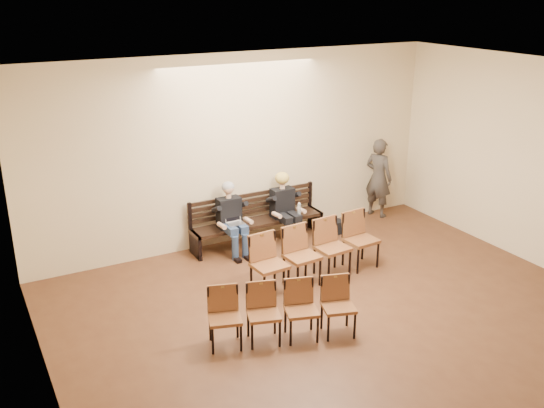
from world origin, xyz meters
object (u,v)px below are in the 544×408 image
Objects in this scene: seated_man at (231,219)px; chair_row_back at (283,313)px; bag at (335,227)px; chair_row_front at (318,253)px; water_bottle at (299,215)px; passerby at (379,172)px; bench at (258,232)px; laptop at (236,225)px; seated_woman at (285,210)px.

seated_man is 0.63× the size of chair_row_back.
bag is (2.12, -0.19, -0.50)m from seated_man.
chair_row_front is at bearing -132.41° from bag.
water_bottle is 0.12× the size of passerby.
bench is at bearing 85.91° from chair_row_back.
bench is 2.95m from passerby.
bench is at bearing 71.29° from passerby.
laptop reaches higher than bag.
bench is 0.72m from laptop.
seated_man is 3.48m from passerby.
laptop is 0.16× the size of passerby.
chair_row_back is (-0.62, -2.98, -0.22)m from seated_man.
bench reaches higher than bag.
seated_woman is 1.09m from laptop.
seated_man is 3.67× the size of bag.
passerby reaches higher than chair_row_back.
seated_woman is 0.61× the size of chair_row_back.
chair_row_back is (-1.73, -2.98, -0.20)m from seated_woman.
seated_man reaches higher than bag.
bag is at bearing -9.96° from laptop.
passerby is 5.21m from chair_row_back.
passerby is at bearing -2.56° from laptop.
chair_row_front is 1.17× the size of chair_row_back.
passerby is at bearing 17.13° from bag.
water_bottle is at bearing -11.40° from seated_man.
seated_man is 0.66× the size of passerby.
water_bottle is 0.10× the size of chair_row_front.
seated_man is at bearing 95.62° from chair_row_back.
seated_woman is at bearing 169.41° from bag.
water_bottle is at bearing 81.52° from passerby.
chair_row_front is (-0.34, -1.68, -0.13)m from seated_woman.
bench is 1.11× the size of chair_row_front.
chair_row_back is at bearing -111.52° from bench.
passerby reaches higher than bench.
seated_woman reaches higher than chair_row_back.
passerby reaches higher than chair_row_front.
laptop is 0.87× the size of bag.
water_bottle is (0.16, -0.25, -0.05)m from seated_woman.
laptop is at bearing -81.26° from seated_man.
passerby is 0.95× the size of chair_row_back.
seated_woman is at bearing 122.18° from water_bottle.
bag is at bearing 4.29° from water_bottle.
seated_man is (-0.60, -0.12, 0.40)m from bench.
seated_man reaches higher than chair_row_back.
seated_man is 1.03× the size of seated_woman.
seated_man is 1.29m from water_bottle.
passerby is (2.35, 0.22, 0.34)m from seated_woman.
chair_row_front is (-0.50, -1.43, -0.08)m from water_bottle.
laptop is at bearing 75.22° from passerby.
seated_man is 3.05m from chair_row_back.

